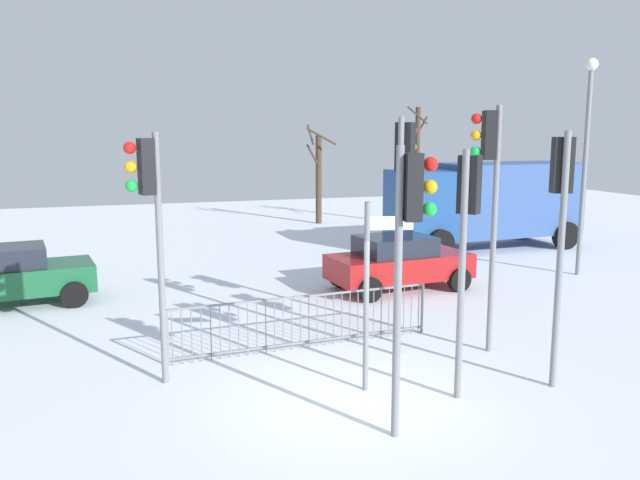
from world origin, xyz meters
TOP-DOWN VIEW (x-y plane):
  - ground_plane at (0.00, 0.00)m, footprint 60.00×60.00m
  - traffic_light_foreground_right at (-2.92, 1.64)m, footprint 0.56×0.36m
  - traffic_light_foreground_left at (3.22, 1.41)m, footprint 0.55×0.37m
  - traffic_light_mid_left at (1.67, 1.82)m, footprint 0.48×0.45m
  - traffic_light_rear_left at (0.29, -1.33)m, footprint 0.57×0.35m
  - traffic_light_rear_right at (1.77, -0.32)m, footprint 0.48×0.45m
  - traffic_light_mid_right at (3.45, -0.35)m, footprint 0.37×0.55m
  - direction_sign_post at (0.41, 0.32)m, footprint 0.78×0.21m
  - pedestrian_guard_railing at (-0.01, 2.64)m, footprint 5.38×0.45m
  - car_green_near at (-5.98, 7.88)m, footprint 4.00×2.36m
  - car_red_mid at (3.75, 6.44)m, footprint 3.95×2.25m
  - delivery_truck at (9.46, 11.24)m, footprint 7.15×2.97m
  - street_lamp at (9.65, 6.47)m, footprint 0.36×0.36m
  - bare_tree_left at (5.58, 19.21)m, footprint 1.36×1.20m
  - bare_tree_centre at (9.72, 17.53)m, footprint 1.51×1.66m

SIDE VIEW (x-z plane):
  - ground_plane at x=0.00m, z-range 0.00..0.00m
  - pedestrian_guard_railing at x=-0.01m, z-range 0.02..1.09m
  - car_green_near at x=-5.98m, z-range 0.03..1.50m
  - car_red_mid at x=3.75m, z-range 0.03..1.50m
  - delivery_truck at x=9.46m, z-range 0.19..3.29m
  - direction_sign_post at x=0.41m, z-range 0.19..3.32m
  - bare_tree_left at x=5.58m, z-range -0.07..4.49m
  - bare_tree_centre at x=9.72m, z-range 0.12..5.48m
  - traffic_light_rear_right at x=1.77m, z-range 0.93..4.89m
  - traffic_light_rear_left at x=0.29m, z-range 0.95..5.00m
  - traffic_light_foreground_right at x=-2.92m, z-range 0.99..5.21m
  - traffic_light_mid_right at x=3.45m, z-range 0.99..5.23m
  - traffic_light_mid_left at x=1.67m, z-range 1.05..5.54m
  - traffic_light_foreground_left at x=3.22m, z-range 1.09..5.80m
  - street_lamp at x=9.65m, z-range 0.74..7.03m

